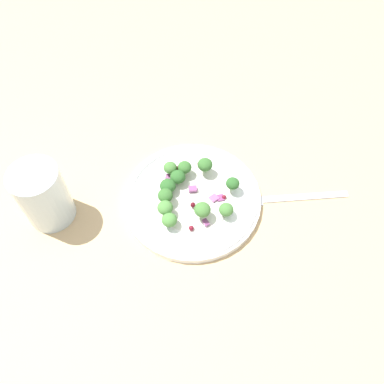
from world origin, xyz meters
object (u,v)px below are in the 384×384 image
at_px(broccoli_floret_0, 165,197).
at_px(broccoli_floret_1, 233,184).
at_px(plate, 192,198).
at_px(water_glass, 43,198).
at_px(fork, 288,197).
at_px(broccoli_floret_2, 185,167).

height_order(broccoli_floret_0, broccoli_floret_1, broccoli_floret_0).
height_order(plate, broccoli_floret_1, broccoli_floret_1).
relative_size(broccoli_floret_0, water_glass, 0.23).
bearing_deg(fork, broccoli_floret_2, -107.40).
xyz_separation_m(plate, broccoli_floret_2, (-0.05, -0.01, 0.02)).
distance_m(fork, water_glass, 0.40).
bearing_deg(water_glass, broccoli_floret_0, 90.49).
relative_size(plate, broccoli_floret_1, 10.03).
distance_m(broccoli_floret_1, water_glass, 0.30).
xyz_separation_m(plate, broccoli_floret_0, (0.01, -0.04, 0.02)).
distance_m(broccoli_floret_2, water_glass, 0.23).
bearing_deg(broccoli_floret_0, plate, 103.25).
relative_size(broccoli_floret_2, fork, 0.13).
bearing_deg(fork, broccoli_floret_1, -98.82).
xyz_separation_m(broccoli_floret_0, broccoli_floret_2, (-0.06, 0.04, 0.00)).
distance_m(broccoli_floret_0, broccoli_floret_2, 0.07).
bearing_deg(broccoli_floret_1, water_glass, -86.19).
height_order(broccoli_floret_1, water_glass, water_glass).
distance_m(plate, broccoli_floret_1, 0.07).
bearing_deg(broccoli_floret_1, plate, -83.23).
relative_size(plate, water_glass, 2.12).
distance_m(plate, fork, 0.17).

